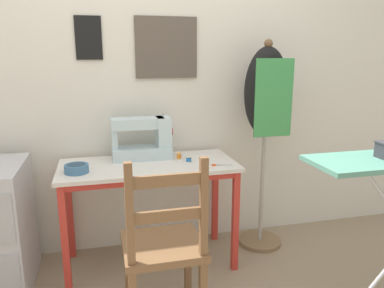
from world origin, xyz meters
name	(u,v)px	position (x,y,z in m)	size (l,w,h in m)	color
ground_plane	(157,283)	(0.00, 0.00, 0.00)	(14.00, 14.00, 0.00)	gray
wall_back	(140,73)	(0.00, 0.58, 1.28)	(10.00, 0.07, 2.55)	silver
sewing_table	(149,178)	(0.00, 0.24, 0.62)	(1.13, 0.52, 0.71)	silver
sewing_machine	(145,139)	(0.00, 0.39, 0.84)	(0.41, 0.18, 0.30)	silver
fabric_bowl	(76,168)	(-0.44, 0.17, 0.74)	(0.14, 0.14, 0.05)	teal
scissors	(218,165)	(0.43, 0.11, 0.71)	(0.13, 0.07, 0.01)	silver
thread_spool_near_machine	(179,156)	(0.22, 0.32, 0.73)	(0.04, 0.04, 0.04)	orange
thread_spool_mid_table	(189,159)	(0.26, 0.24, 0.73)	(0.04, 0.04, 0.04)	#2875C1
wooden_chair	(164,248)	(-0.02, -0.38, 0.45)	(0.40, 0.38, 0.95)	brown
dress_form	(266,103)	(0.84, 0.33, 1.07)	(0.32, 0.32, 1.50)	#846647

